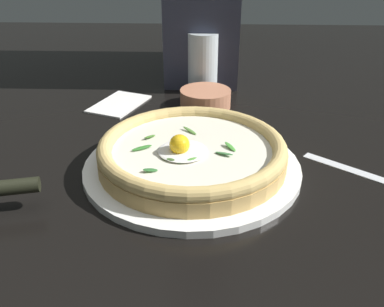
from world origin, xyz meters
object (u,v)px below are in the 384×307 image
side_bowl (205,98)px  folded_napkin (119,103)px  pizza (192,153)px  drinking_glass (203,65)px

side_bowl → folded_napkin: size_ratio=0.79×
side_bowl → folded_napkin: (-0.00, -0.19, -0.02)m
pizza → side_bowl: size_ratio=2.71×
drinking_glass → folded_napkin: drinking_glass is taller
side_bowl → drinking_glass: size_ratio=0.81×
side_bowl → drinking_glass: bearing=-176.7°
side_bowl → folded_napkin: side_bowl is taller
pizza → folded_napkin: size_ratio=2.15×
pizza → drinking_glass: 0.40m
pizza → folded_napkin: bearing=-148.3°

